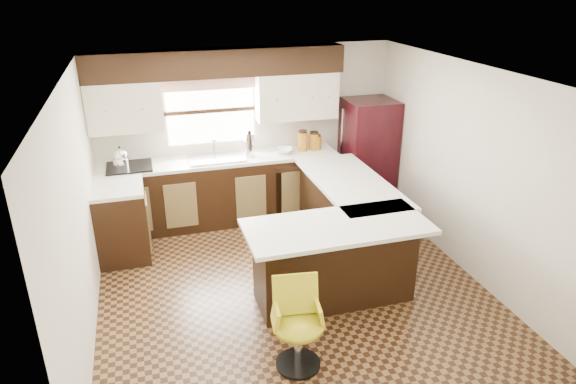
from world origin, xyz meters
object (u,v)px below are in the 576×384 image
object	(u,v)px
peninsula_long	(345,218)
refrigerator	(368,155)
bar_chair	(298,327)
peninsula_return	(334,262)

from	to	relation	value
peninsula_long	refrigerator	size ratio (longest dim) A/B	1.19
peninsula_long	bar_chair	xyz separation A→B (m)	(-1.21, -1.87, -0.03)
peninsula_long	refrigerator	xyz separation A→B (m)	(0.83, 1.20, 0.37)
peninsula_return	bar_chair	distance (m)	1.13
refrigerator	bar_chair	size ratio (longest dim) A/B	1.95
peninsula_return	peninsula_long	bearing A→B (deg)	61.70
refrigerator	bar_chair	world-z (taller)	refrigerator
peninsula_long	refrigerator	bearing A→B (deg)	55.29
peninsula_return	bar_chair	world-z (taller)	peninsula_return
peninsula_long	bar_chair	world-z (taller)	peninsula_long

